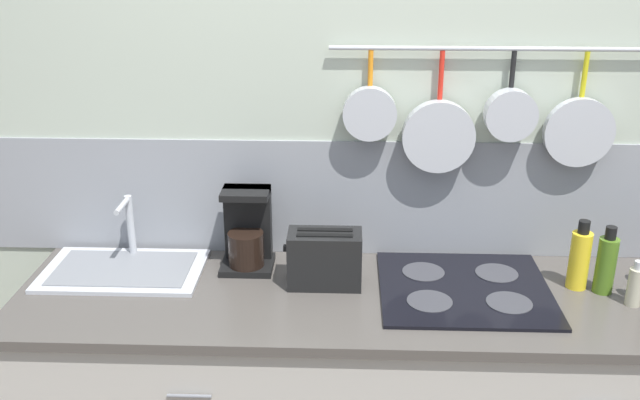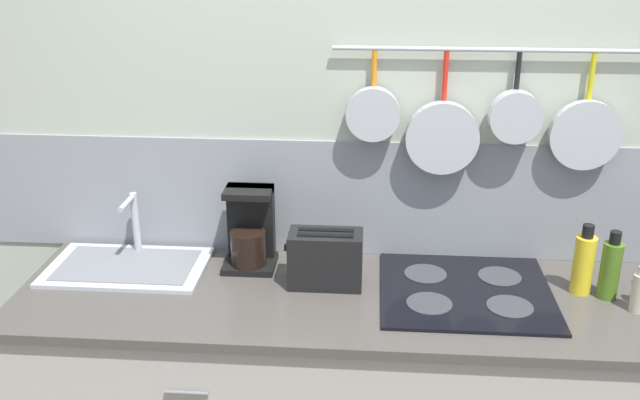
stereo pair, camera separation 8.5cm
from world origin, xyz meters
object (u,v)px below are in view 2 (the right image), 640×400
object	(u,v)px
coffee_maker	(250,234)
bottle_dish_soap	(639,292)
bottle_olive_oil	(583,263)
toaster	(326,259)
bottle_hot_sauce	(610,269)

from	to	relation	value
coffee_maker	bottle_dish_soap	bearing A→B (deg)	-10.45
coffee_maker	bottle_olive_oil	xyz separation A→B (m)	(1.16, -0.12, -0.01)
toaster	bottle_olive_oil	world-z (taller)	bottle_olive_oil
toaster	bottle_dish_soap	distance (m)	1.03
coffee_maker	bottle_hot_sauce	world-z (taller)	coffee_maker
toaster	bottle_olive_oil	distance (m)	0.88
toaster	bottle_hot_sauce	xyz separation A→B (m)	(0.96, -0.02, 0.01)
coffee_maker	bottle_hot_sauce	bearing A→B (deg)	-7.05
bottle_olive_oil	bottle_dish_soap	size ratio (longest dim) A/B	1.56
coffee_maker	toaster	world-z (taller)	coffee_maker
bottle_olive_oil	bottle_hot_sauce	world-z (taller)	bottle_olive_oil
bottle_dish_soap	bottle_hot_sauce	bearing A→B (deg)	128.42
toaster	bottle_hot_sauce	size ratio (longest dim) A/B	1.12
coffee_maker	bottle_hot_sauce	xyz separation A→B (m)	(1.25, -0.15, -0.02)
coffee_maker	toaster	bearing A→B (deg)	-25.40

